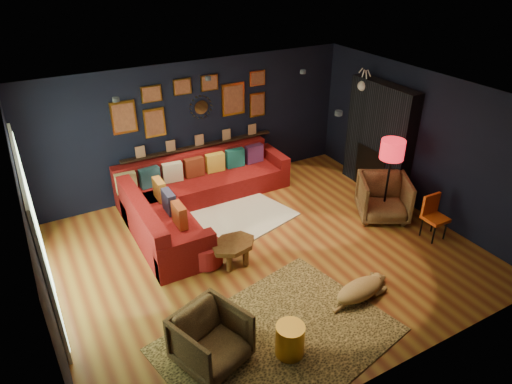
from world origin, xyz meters
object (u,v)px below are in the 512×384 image
gold_stool (290,340)px  armchair_left (211,337)px  coffee_table (233,247)px  armchair_right (384,196)px  floor_lamp (392,153)px  dog (360,287)px  sectional (189,198)px  orange_chair (433,213)px  pouf (206,253)px

gold_stool → armchair_left: bearing=157.4°
coffee_table → gold_stool: (-0.20, -1.95, -0.11)m
armchair_right → floor_lamp: 0.84m
armchair_right → dog: bearing=-109.7°
sectional → gold_stool: (-0.19, -3.76, -0.10)m
armchair_left → floor_lamp: size_ratio=0.52×
coffee_table → dog: (1.23, -1.58, -0.15)m
armchair_right → floor_lamp: size_ratio=0.58×
orange_chair → dog: (-2.12, -0.64, -0.26)m
pouf → gold_stool: gold_stool is taller
sectional → coffee_table: sectional is taller
pouf → coffee_table: bearing=-31.1°
coffee_table → gold_stool: size_ratio=1.91×
coffee_table → armchair_right: armchair_right is taller
armchair_left → dog: bearing=-19.8°
pouf → gold_stool: bearing=-85.4°
sectional → gold_stool: 3.77m
armchair_left → armchair_right: bearing=0.5°
pouf → armchair_right: 3.45m
sectional → orange_chair: 4.35m
sectional → floor_lamp: (3.11, -1.86, 0.96)m
floor_lamp → dog: floor_lamp is taller
pouf → dog: bearing=-48.3°
pouf → gold_stool: (0.18, -2.17, 0.02)m
pouf → sectional: bearing=77.2°
armchair_left → gold_stool: bearing=-42.3°
pouf → armchair_left: armchair_left is taller
armchair_left → armchair_right: 4.41m
sectional → dog: size_ratio=3.01×
coffee_table → gold_stool: bearing=-95.9°
armchair_left → armchair_right: (4.14, 1.52, 0.05)m
sectional → gold_stool: bearing=-92.8°
sectional → dog: bearing=-69.8°
armchair_right → gold_stool: bearing=-119.6°
sectional → armchair_right: bearing=-31.4°
armchair_left → sectional: bearing=52.8°
armchair_right → floor_lamp: floor_lamp is taller
sectional → armchair_left: size_ratio=4.32×
gold_stool → floor_lamp: 3.95m
coffee_table → orange_chair: bearing=-15.6°
armchair_right → orange_chair: size_ratio=1.13×
gold_stool → coffee_table: bearing=84.1°
sectional → orange_chair: sectional is taller
armchair_right → gold_stool: size_ratio=1.95×
orange_chair → gold_stool: bearing=-163.7°
orange_chair → floor_lamp: bearing=106.1°
floor_lamp → orange_chair: bearing=-74.3°
sectional → coffee_table: (0.01, -1.81, 0.02)m
gold_stool → orange_chair: (3.55, 1.01, 0.23)m
gold_stool → dog: (1.43, 0.36, -0.03)m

